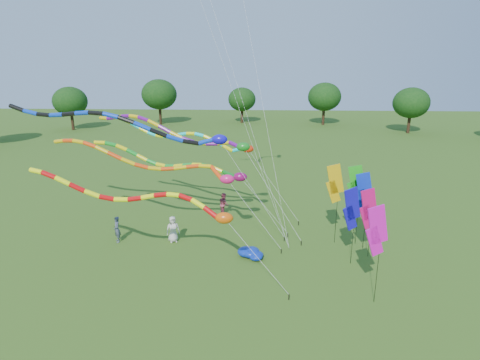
{
  "coord_description": "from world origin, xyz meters",
  "views": [
    {
      "loc": [
        0.69,
        -18.02,
        10.98
      ],
      "look_at": [
        -0.4,
        3.06,
        4.8
      ],
      "focal_mm": 30.0,
      "sensor_mm": 36.0,
      "label": 1
    }
  ],
  "objects_px": {
    "person_a": "(173,229)",
    "tube_kite_red": "(153,200)",
    "tube_kite_orange": "(160,164)",
    "blue_nylon_heap": "(251,254)",
    "person_c": "(224,204)",
    "person_b": "(117,229)"
  },
  "relations": [
    {
      "from": "tube_kite_red",
      "to": "tube_kite_orange",
      "type": "height_order",
      "value": "tube_kite_orange"
    },
    {
      "from": "blue_nylon_heap",
      "to": "person_c",
      "type": "xyz_separation_m",
      "value": [
        -2.18,
        6.84,
        0.62
      ]
    },
    {
      "from": "person_b",
      "to": "person_c",
      "type": "bearing_deg",
      "value": 97.36
    },
    {
      "from": "tube_kite_orange",
      "to": "person_a",
      "type": "distance_m",
      "value": 4.28
    },
    {
      "from": "person_b",
      "to": "person_a",
      "type": "bearing_deg",
      "value": 62.35
    },
    {
      "from": "person_a",
      "to": "person_c",
      "type": "distance_m",
      "value": 5.57
    },
    {
      "from": "tube_kite_red",
      "to": "person_c",
      "type": "relative_size",
      "value": 7.38
    },
    {
      "from": "tube_kite_red",
      "to": "tube_kite_orange",
      "type": "distance_m",
      "value": 5.3
    },
    {
      "from": "blue_nylon_heap",
      "to": "person_b",
      "type": "xyz_separation_m",
      "value": [
        -8.52,
        1.83,
        0.59
      ]
    },
    {
      "from": "person_a",
      "to": "person_c",
      "type": "height_order",
      "value": "person_c"
    },
    {
      "from": "tube_kite_red",
      "to": "blue_nylon_heap",
      "type": "bearing_deg",
      "value": 42.24
    },
    {
      "from": "tube_kite_orange",
      "to": "person_a",
      "type": "bearing_deg",
      "value": -4.75
    },
    {
      "from": "person_a",
      "to": "tube_kite_red",
      "type": "bearing_deg",
      "value": -109.76
    },
    {
      "from": "person_a",
      "to": "person_c",
      "type": "xyz_separation_m",
      "value": [
        2.81,
        4.81,
        0.01
      ]
    },
    {
      "from": "tube_kite_orange",
      "to": "person_c",
      "type": "distance_m",
      "value": 7.14
    },
    {
      "from": "tube_kite_red",
      "to": "person_c",
      "type": "bearing_deg",
      "value": 85.5
    },
    {
      "from": "tube_kite_orange",
      "to": "person_c",
      "type": "relative_size",
      "value": 8.28
    },
    {
      "from": "tube_kite_orange",
      "to": "person_a",
      "type": "height_order",
      "value": "tube_kite_orange"
    },
    {
      "from": "tube_kite_red",
      "to": "blue_nylon_heap",
      "type": "height_order",
      "value": "tube_kite_red"
    },
    {
      "from": "person_a",
      "to": "person_c",
      "type": "relative_size",
      "value": 0.99
    },
    {
      "from": "person_b",
      "to": "blue_nylon_heap",
      "type": "bearing_deg",
      "value": 46.94
    },
    {
      "from": "tube_kite_orange",
      "to": "person_b",
      "type": "bearing_deg",
      "value": -160.48
    }
  ]
}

